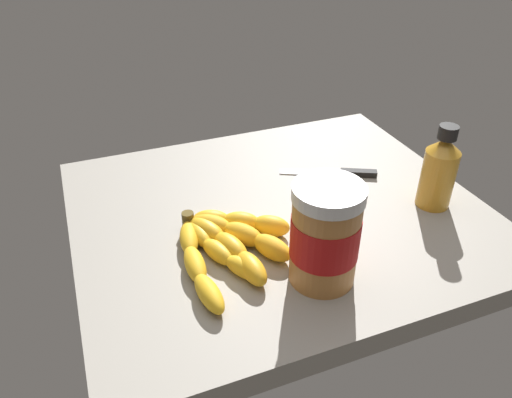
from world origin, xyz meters
TOP-DOWN VIEW (x-y plane):
  - ground_plane at (0.00, 0.00)cm, footprint 70.62×61.60cm
  - banana_bunch at (-12.35, -7.69)cm, footprint 19.28×23.16cm
  - peanut_butter_jar at (-1.39, -18.46)cm, footprint 9.94×9.94cm
  - honey_bottle at (26.09, -8.54)cm, footprint 5.85×5.85cm
  - butter_knife at (15.29, 6.73)cm, footprint 17.68×10.02cm

SIDE VIEW (x-z plane):
  - ground_plane at x=0.00cm, z-range -3.93..0.00cm
  - butter_knife at x=15.29cm, z-range -0.13..1.07cm
  - banana_bunch at x=-12.35cm, z-range -0.11..3.34cm
  - honey_bottle at x=26.09cm, z-range -0.76..14.53cm
  - peanut_butter_jar at x=-1.39cm, z-range -0.03..15.59cm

